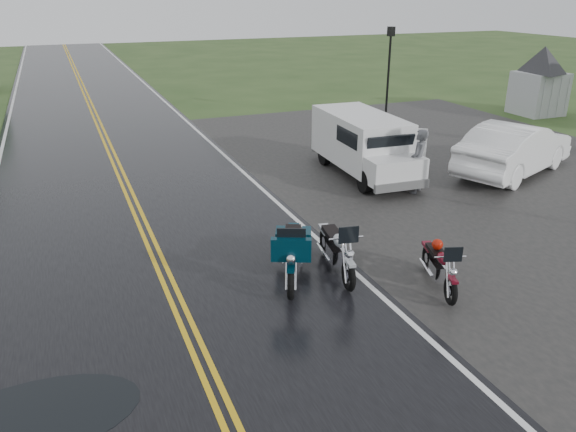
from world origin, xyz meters
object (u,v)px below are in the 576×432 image
object	(u,v)px
van_white	(366,162)
visitor_center	(543,64)
motorcycle_red	(452,280)
motorcycle_teal	(291,268)
motorcycle_silver	(349,263)
person_at_van	(418,162)
lamp_post_far_right	(388,75)
sedan_white	(514,149)

from	to	relation	value
van_white	visitor_center	bearing A→B (deg)	30.09
motorcycle_red	motorcycle_teal	distance (m)	3.06
visitor_center	motorcycle_silver	distance (m)	20.64
motorcycle_red	motorcycle_silver	size ratio (longest dim) A/B	0.87
person_at_van	lamp_post_far_right	world-z (taller)	lamp_post_far_right
van_white	person_at_van	xyz separation A→B (m)	(1.45, -0.54, -0.04)
motorcycle_silver	van_white	size ratio (longest dim) A/B	0.44
motorcycle_silver	lamp_post_far_right	bearing A→B (deg)	65.83
person_at_van	sedan_white	world-z (taller)	person_at_van
motorcycle_silver	person_at_van	distance (m)	6.53
person_at_van	lamp_post_far_right	bearing A→B (deg)	-155.03
motorcycle_red	lamp_post_far_right	xyz separation A→B (m)	(7.47, 14.51, 1.54)
visitor_center	sedan_white	world-z (taller)	visitor_center
van_white	person_at_van	distance (m)	1.54
visitor_center	lamp_post_far_right	size ratio (longest dim) A/B	3.79
van_white	sedan_white	size ratio (longest dim) A/B	0.99
motorcycle_silver	person_at_van	world-z (taller)	person_at_van
visitor_center	motorcycle_teal	world-z (taller)	visitor_center
motorcycle_silver	lamp_post_far_right	distance (m)	16.13
lamp_post_far_right	van_white	bearing A→B (deg)	-125.01
motorcycle_red	lamp_post_far_right	size ratio (longest dim) A/B	0.46
lamp_post_far_right	motorcycle_silver	bearing A→B (deg)	-124.16
motorcycle_red	van_white	world-z (taller)	van_white
visitor_center	motorcycle_teal	bearing A→B (deg)	-146.51
visitor_center	motorcycle_teal	xyz separation A→B (m)	(-17.89, -11.84, -1.68)
motorcycle_red	van_white	distance (m)	6.52
person_at_van	lamp_post_far_right	distance (m)	9.84
visitor_center	motorcycle_teal	distance (m)	21.52
motorcycle_teal	van_white	bearing A→B (deg)	72.39
visitor_center	motorcycle_teal	size ratio (longest dim) A/B	6.58
sedan_white	lamp_post_far_right	size ratio (longest dim) A/B	1.21
motorcycle_teal	person_at_van	size ratio (longest dim) A/B	1.27
motorcycle_red	visitor_center	bearing A→B (deg)	59.56
motorcycle_teal	motorcycle_silver	distance (m)	1.19
motorcycle_red	motorcycle_teal	bearing A→B (deg)	171.91
motorcycle_silver	sedan_white	distance (m)	9.98
visitor_center	motorcycle_red	distance (m)	20.19
motorcycle_red	sedan_white	distance (m)	9.41
van_white	motorcycle_silver	bearing A→B (deg)	-119.88
visitor_center	motorcycle_red	xyz separation A→B (m)	(-15.16, -13.21, -1.83)
motorcycle_silver	person_at_van	bearing A→B (deg)	53.88
van_white	lamp_post_far_right	distance (m)	10.11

